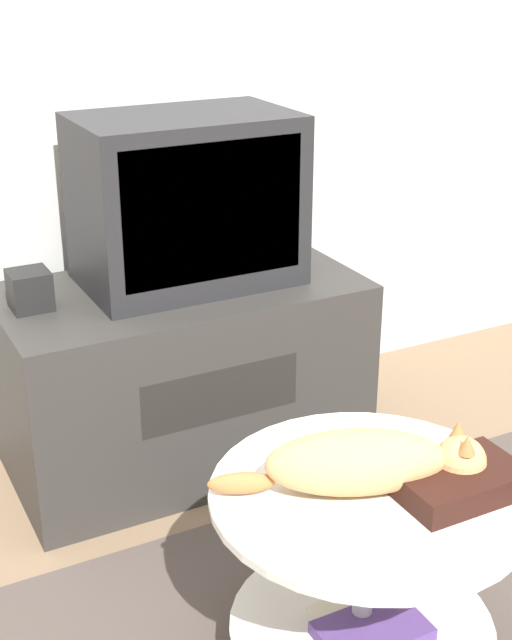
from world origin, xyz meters
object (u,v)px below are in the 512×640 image
Objects in this scene: tv at (186,200)px; dvd_box at (459,481)px; speaker at (30,290)px; cat at (369,462)px.

tv reaches higher than dvd_box.
speaker is at bearing -179.34° from tv.
cat is (-0.06, -1.03, -0.28)m from tv.
tv is at bearing 108.81° from cat.
speaker reaches higher than cat.
speaker is 1.11m from cat.
cat reaches higher than dvd_box.
tv is 0.50m from speaker.
cat is (0.41, -1.02, -0.09)m from speaker.
dvd_box is 0.18m from cat.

